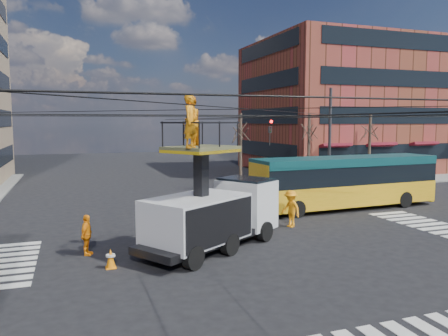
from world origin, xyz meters
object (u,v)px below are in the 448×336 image
city_bus (346,181)px  worker_ground (87,235)px  flagger (291,209)px  traffic_cone (111,258)px  utility_truck (213,200)px

city_bus → worker_ground: (-15.46, -4.72, -0.90)m
worker_ground → flagger: flagger is taller
city_bus → flagger: (-5.49, -3.19, -0.78)m
city_bus → traffic_cone: 16.19m
worker_ground → utility_truck: bearing=-75.9°
utility_truck → traffic_cone: utility_truck is taller
flagger → traffic_cone: bearing=-84.9°
worker_ground → flagger: size_ratio=0.87×
traffic_cone → worker_ground: (-0.75, 1.92, 0.45)m
traffic_cone → flagger: flagger is taller
city_bus → worker_ground: size_ratio=7.45×
utility_truck → flagger: utility_truck is taller
utility_truck → worker_ground: 5.30m
traffic_cone → utility_truck: bearing=15.4°
utility_truck → city_bus: (10.36, 5.44, -0.36)m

